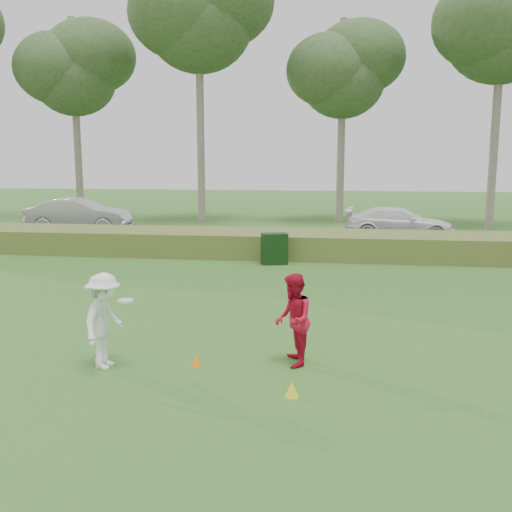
% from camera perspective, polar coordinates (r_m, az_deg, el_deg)
% --- Properties ---
extents(ground, '(120.00, 120.00, 0.00)m').
position_cam_1_polar(ground, '(10.45, -3.24, -10.69)').
color(ground, '#2B5E1F').
rests_on(ground, ground).
extents(reed_strip, '(80.00, 3.00, 0.90)m').
position_cam_1_polar(reed_strip, '(21.92, 3.03, 1.24)').
color(reed_strip, '#516227').
rests_on(reed_strip, ground).
extents(park_road, '(80.00, 6.00, 0.06)m').
position_cam_1_polar(park_road, '(26.91, 4.02, 1.87)').
color(park_road, '#2D2D2D').
rests_on(park_road, ground).
extents(tree_2, '(6.50, 6.50, 12.00)m').
position_cam_1_polar(tree_2, '(37.59, -17.77, 17.30)').
color(tree_2, gray).
rests_on(tree_2, ground).
extents(tree_3, '(7.80, 7.80, 15.50)m').
position_cam_1_polar(tree_3, '(34.50, -5.75, 22.88)').
color(tree_3, gray).
rests_on(tree_3, ground).
extents(tree_4, '(6.24, 6.24, 11.50)m').
position_cam_1_polar(tree_4, '(34.46, 8.67, 17.75)').
color(tree_4, gray).
rests_on(tree_4, ground).
extents(tree_5, '(7.28, 7.28, 14.00)m').
position_cam_1_polar(tree_5, '(33.79, 23.42, 20.51)').
color(tree_5, gray).
rests_on(tree_5, ground).
extents(player_white, '(0.89, 1.14, 1.69)m').
position_cam_1_polar(player_white, '(10.36, -14.94, -6.27)').
color(player_white, white).
rests_on(player_white, ground).
extents(player_red, '(0.74, 0.89, 1.66)m').
position_cam_1_polar(player_red, '(10.14, 3.74, -6.40)').
color(player_red, red).
rests_on(player_red, ground).
extents(cone_orange, '(0.20, 0.20, 0.22)m').
position_cam_1_polar(cone_orange, '(10.32, -6.00, -10.36)').
color(cone_orange, orange).
rests_on(cone_orange, ground).
extents(cone_yellow, '(0.22, 0.22, 0.24)m').
position_cam_1_polar(cone_yellow, '(9.05, 3.61, -13.16)').
color(cone_yellow, yellow).
rests_on(cone_yellow, ground).
extents(utility_cabinet, '(1.00, 0.79, 1.09)m').
position_cam_1_polar(utility_cabinet, '(20.02, 1.86, 0.73)').
color(utility_cabinet, black).
rests_on(utility_cabinet, ground).
extents(car_mid, '(5.26, 2.31, 1.68)m').
position_cam_1_polar(car_mid, '(30.06, -17.27, 3.94)').
color(car_mid, '#BAB9BE').
rests_on(car_mid, park_road).
extents(car_right, '(5.04, 2.30, 1.43)m').
position_cam_1_polar(car_right, '(26.95, 14.11, 3.21)').
color(car_right, white).
rests_on(car_right, park_road).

